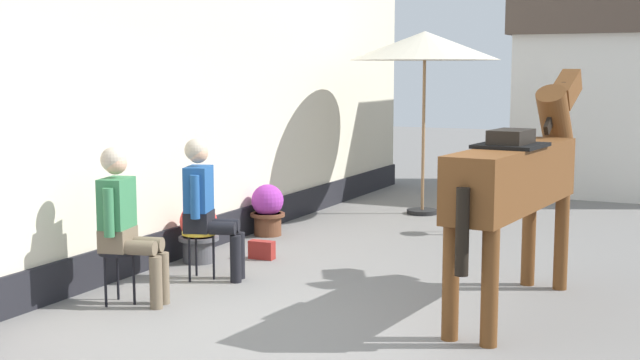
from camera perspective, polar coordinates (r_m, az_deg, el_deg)
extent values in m
plane|color=slate|center=(9.45, 6.90, -5.17)|extent=(40.00, 40.00, 0.00)
cube|color=beige|center=(9.08, -11.58, 5.05)|extent=(0.30, 14.00, 3.40)
cube|color=black|center=(9.25, -11.23, -4.39)|extent=(0.34, 14.00, 0.36)
cube|color=silver|center=(15.02, 19.62, 4.14)|extent=(3.20, 2.40, 2.60)
cube|color=brown|center=(15.03, 19.92, 10.81)|extent=(3.40, 2.60, 0.90)
cylinder|color=black|center=(7.68, -13.38, -4.72)|extent=(0.34, 0.34, 0.03)
cylinder|color=black|center=(7.68, -12.37, -6.54)|extent=(0.02, 0.02, 0.45)
cylinder|color=black|center=(7.87, -13.41, -6.22)|extent=(0.02, 0.02, 0.45)
cylinder|color=black|center=(7.66, -14.19, -6.62)|extent=(0.02, 0.02, 0.45)
cube|color=brown|center=(7.66, -13.40, -3.88)|extent=(0.31, 0.37, 0.20)
cube|color=#337247|center=(7.60, -13.48, -1.51)|extent=(0.29, 0.38, 0.44)
sphere|color=tan|center=(7.56, -13.56, 1.11)|extent=(0.20, 0.20, 0.20)
sphere|color=#B2A38E|center=(7.56, -13.70, 1.34)|extent=(0.22, 0.22, 0.22)
cylinder|color=brown|center=(7.66, -11.85, -4.21)|extent=(0.40, 0.21, 0.13)
cylinder|color=brown|center=(7.65, -10.48, -6.49)|extent=(0.11, 0.11, 0.46)
cylinder|color=brown|center=(7.52, -12.34, -4.45)|extent=(0.40, 0.21, 0.13)
cylinder|color=brown|center=(7.51, -10.95, -6.77)|extent=(0.11, 0.11, 0.46)
cylinder|color=#337247|center=(7.78, -12.70, -1.66)|extent=(0.09, 0.09, 0.42)
cylinder|color=#337247|center=(7.42, -13.99, -2.13)|extent=(0.09, 0.09, 0.42)
cylinder|color=gold|center=(8.42, -8.09, -3.52)|extent=(0.34, 0.34, 0.03)
cylinder|color=black|center=(8.44, -7.14, -5.15)|extent=(0.02, 0.02, 0.45)
cylinder|color=black|center=(8.60, -8.30, -4.92)|extent=(0.02, 0.02, 0.45)
cylinder|color=black|center=(8.38, -8.75, -5.27)|extent=(0.02, 0.02, 0.45)
cube|color=black|center=(8.40, -8.11, -2.75)|extent=(0.33, 0.38, 0.20)
cube|color=#1E4C8C|center=(8.35, -8.15, -0.59)|extent=(0.31, 0.39, 0.44)
sphere|color=tan|center=(8.31, -8.19, 1.80)|extent=(0.20, 0.20, 0.20)
sphere|color=#B2A38E|center=(8.31, -8.33, 2.01)|extent=(0.22, 0.22, 0.22)
cylinder|color=black|center=(8.44, -6.71, -3.03)|extent=(0.40, 0.24, 0.13)
cylinder|color=black|center=(8.45, -5.43, -5.06)|extent=(0.11, 0.11, 0.46)
cylinder|color=black|center=(8.29, -6.98, -3.22)|extent=(0.40, 0.24, 0.13)
cylinder|color=black|center=(8.30, -5.68, -5.30)|extent=(0.11, 0.11, 0.46)
cylinder|color=#1E4C8C|center=(8.54, -7.65, -0.74)|extent=(0.09, 0.09, 0.42)
cylinder|color=#1E4C8C|center=(8.16, -8.38, -1.13)|extent=(0.09, 0.09, 0.42)
cube|color=brown|center=(7.28, 12.87, 0.18)|extent=(0.66, 2.23, 0.52)
cylinder|color=brown|center=(8.36, 13.82, -3.85)|extent=(0.13, 0.13, 0.90)
cylinder|color=brown|center=(8.28, 15.87, -4.03)|extent=(0.13, 0.13, 0.90)
cylinder|color=brown|center=(6.57, 8.76, -6.79)|extent=(0.13, 0.13, 0.90)
cylinder|color=brown|center=(6.47, 11.32, -7.09)|extent=(0.13, 0.13, 0.90)
cylinder|color=brown|center=(8.39, 15.51, 3.72)|extent=(0.34, 0.66, 0.73)
cube|color=brown|center=(8.70, 16.19, 5.84)|extent=(0.23, 0.54, 0.40)
cube|color=black|center=(8.36, 15.51, 4.67)|extent=(0.10, 0.63, 0.48)
cylinder|color=black|center=(6.26, 9.52, -3.45)|extent=(0.11, 0.11, 0.65)
cube|color=black|center=(7.16, 12.68, 2.28)|extent=(0.56, 0.65, 0.03)
cube|color=black|center=(7.15, 12.69, 2.84)|extent=(0.32, 0.47, 0.12)
cylinder|color=#4C4C51|center=(9.22, -8.12, -4.62)|extent=(0.34, 0.34, 0.28)
cylinder|color=#4C4C51|center=(9.20, -8.13, -3.89)|extent=(0.43, 0.43, 0.04)
sphere|color=red|center=(9.17, -8.15, -2.78)|extent=(0.40, 0.40, 0.40)
cylinder|color=brown|center=(10.60, -3.53, -2.97)|extent=(0.34, 0.34, 0.28)
cylinder|color=brown|center=(10.58, -3.53, -2.33)|extent=(0.43, 0.43, 0.04)
sphere|color=purple|center=(10.55, -3.54, -1.37)|extent=(0.40, 0.40, 0.40)
cylinder|color=black|center=(12.25, 6.87, -2.12)|extent=(0.44, 0.44, 0.06)
cylinder|color=olive|center=(12.12, 6.95, 2.88)|extent=(0.04, 0.04, 2.20)
cone|color=beige|center=(12.09, 7.04, 8.93)|extent=(2.10, 2.10, 0.40)
cylinder|color=white|center=(10.76, 9.10, -1.26)|extent=(0.32, 0.32, 0.03)
cylinder|color=silver|center=(10.76, 9.74, -2.51)|extent=(0.02, 0.02, 0.43)
cylinder|color=silver|center=(10.92, 8.92, -2.35)|extent=(0.02, 0.02, 0.43)
cylinder|color=silver|center=(10.71, 8.58, -2.53)|extent=(0.02, 0.02, 0.43)
cube|color=maroon|center=(9.31, -3.93, -4.70)|extent=(0.28, 0.13, 0.20)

